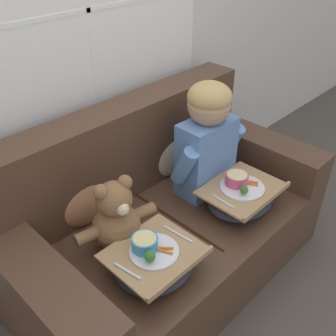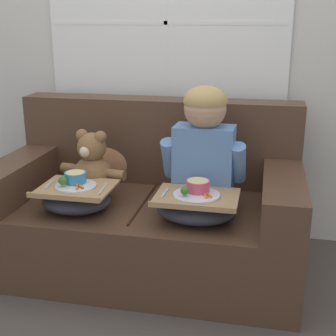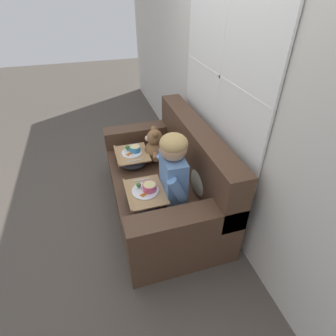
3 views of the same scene
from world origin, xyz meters
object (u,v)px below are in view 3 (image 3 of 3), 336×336
Objects in this scene: lap_tray_teddy at (132,158)px; throw_pillow_behind_teddy at (178,143)px; throw_pillow_behind_child at (201,178)px; lap_tray_child at (146,196)px; teddy_bear at (154,147)px; couch at (167,182)px; child_figure at (173,165)px.

throw_pillow_behind_teddy is at bearing 89.87° from lap_tray_teddy.
throw_pillow_behind_child is 0.94× the size of lap_tray_teddy.
throw_pillow_behind_teddy is 0.83× the size of lap_tray_child.
teddy_bear is at bearing 89.94° from lap_tray_teddy.
child_figure is (0.33, -0.05, 0.46)m from couch.
teddy_bear reaches higher than lap_tray_teddy.
throw_pillow_behind_child is 0.86m from lap_tray_teddy.
child_figure is 0.39m from lap_tray_child.
child_figure is at bearing 89.95° from lap_tray_child.
child_figure is at bearing -7.89° from couch.
lap_tray_child is (0.33, -0.31, 0.17)m from couch.
throw_pillow_behind_child is (0.33, 0.23, 0.26)m from couch.
lap_tray_teddy is (-0.67, -0.26, -0.29)m from child_figure.
throw_pillow_behind_teddy is at bearing 89.80° from teddy_bear.
teddy_bear is (-0.00, -0.28, -0.00)m from throw_pillow_behind_teddy.
child_figure is 1.68× the size of lap_tray_teddy.
lap_tray_teddy is at bearing -90.13° from throw_pillow_behind_teddy.
child_figure is at bearing -22.32° from throw_pillow_behind_teddy.
throw_pillow_behind_child is 0.56× the size of child_figure.
throw_pillow_behind_child is 0.54m from lap_tray_child.
lap_tray_teddy is at bearing -141.37° from throw_pillow_behind_child.
teddy_bear reaches higher than lap_tray_child.
couch reaches higher than lap_tray_teddy.
teddy_bear is at bearing -179.64° from child_figure.
couch is at bearing -145.68° from throw_pillow_behind_child.
throw_pillow_behind_teddy is 0.28m from teddy_bear.
lap_tray_child is (-0.00, -0.53, -0.09)m from throw_pillow_behind_child.
throw_pillow_behind_child is at bearing 38.63° from lap_tray_teddy.
couch is 4.42× the size of lap_tray_teddy.
lap_tray_child is at bearing -90.05° from child_figure.
couch is at bearing -34.32° from throw_pillow_behind_teddy.
child_figure is at bearing 0.36° from teddy_bear.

